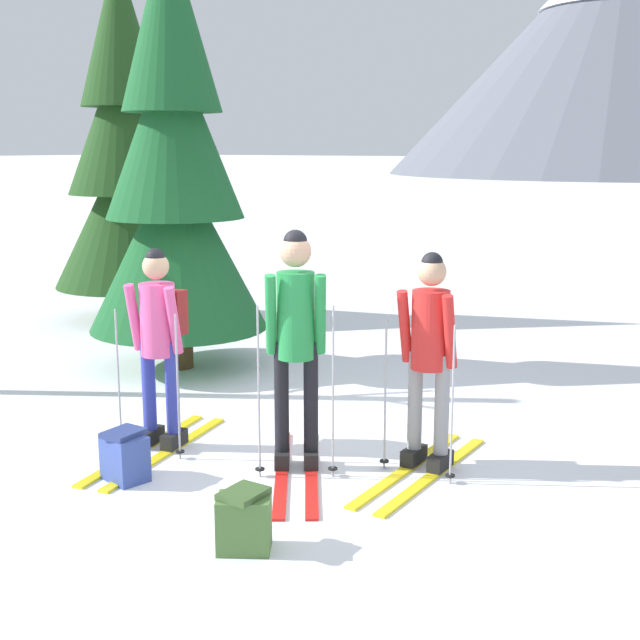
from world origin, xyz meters
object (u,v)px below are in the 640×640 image
backpack_on_snow_front (125,456)px  pine_tree_mid (174,173)px  skier_in_red (429,355)px  skier_in_green (296,335)px  backpack_on_snow_beside (244,521)px  pine_tree_near (125,157)px  skier_in_pink (159,339)px

backpack_on_snow_front → pine_tree_mid: bearing=124.7°
skier_in_red → skier_in_green: bearing=-149.4°
skier_in_red → backpack_on_snow_beside: (-0.36, -1.79, -0.71)m
skier_in_red → pine_tree_mid: 4.01m
pine_tree_near → skier_in_green: bearing=-33.7°
pine_tree_mid → pine_tree_near: bearing=145.2°
skier_in_pink → backpack_on_snow_front: skier_in_pink is taller
skier_in_pink → skier_in_green: bearing=10.5°
skier_in_green → pine_tree_near: bearing=146.3°
skier_in_green → pine_tree_mid: 3.45m
backpack_on_snow_beside → skier_in_green: bearing=110.9°
backpack_on_snow_front → skier_in_pink: bearing=110.7°
skier_in_green → backpack_on_snow_beside: skier_in_green is taller
skier_in_red → backpack_on_snow_front: size_ratio=4.60×
skier_in_pink → backpack_on_snow_front: (0.25, -0.67, -0.72)m
backpack_on_snow_front → skier_in_red: bearing=38.3°
skier_in_pink → pine_tree_mid: pine_tree_mid is taller
backpack_on_snow_beside → skier_in_red: bearing=78.8°
skier_in_pink → pine_tree_near: 5.63m
pine_tree_near → backpack_on_snow_front: size_ratio=13.05×
skier_in_pink → skier_in_green: skier_in_green is taller
pine_tree_mid → backpack_on_snow_beside: bearing=-43.3°
skier_in_red → pine_tree_near: pine_tree_near is taller
skier_in_red → pine_tree_near: size_ratio=0.35×
skier_in_green → skier_in_red: 0.99m
skier_in_green → backpack_on_snow_front: (-0.91, -0.89, -0.85)m
pine_tree_mid → skier_in_pink: bearing=-51.3°
backpack_on_snow_front → backpack_on_snow_beside: 1.46m
backpack_on_snow_front → backpack_on_snow_beside: same height
skier_in_green → backpack_on_snow_front: bearing=-135.8°
pine_tree_mid → backpack_on_snow_beside: pine_tree_mid is taller
pine_tree_mid → skier_in_green: bearing=-32.7°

